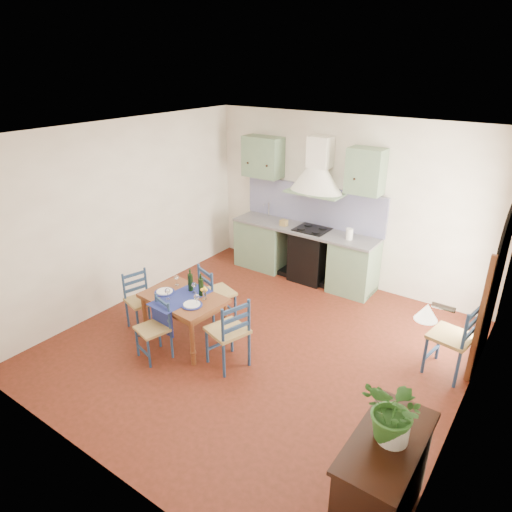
# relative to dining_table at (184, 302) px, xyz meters

# --- Properties ---
(floor) EXTENTS (5.00, 5.00, 0.00)m
(floor) POSITION_rel_dining_table_xyz_m (0.90, 0.49, -0.61)
(floor) COLOR #401C0D
(floor) RESTS_ON ground
(back_wall) EXTENTS (5.00, 0.96, 2.80)m
(back_wall) POSITION_rel_dining_table_xyz_m (0.43, 2.78, 0.44)
(back_wall) COLOR white
(back_wall) RESTS_ON ground
(right_wall) EXTENTS (0.26, 5.00, 2.80)m
(right_wall) POSITION_rel_dining_table_xyz_m (3.39, 0.77, 0.73)
(right_wall) COLOR white
(right_wall) RESTS_ON ground
(left_wall) EXTENTS (0.04, 5.00, 2.80)m
(left_wall) POSITION_rel_dining_table_xyz_m (-1.60, 0.49, 0.79)
(left_wall) COLOR white
(left_wall) RESTS_ON ground
(ceiling) EXTENTS (5.00, 5.00, 0.01)m
(ceiling) POSITION_rel_dining_table_xyz_m (0.90, 0.49, 2.20)
(ceiling) COLOR white
(ceiling) RESTS_ON back_wall
(dining_table) EXTENTS (1.14, 0.87, 1.00)m
(dining_table) POSITION_rel_dining_table_xyz_m (0.00, 0.00, 0.00)
(dining_table) COLOR brown
(dining_table) RESTS_ON ground
(chair_near) EXTENTS (0.46, 0.46, 0.81)m
(chair_near) POSITION_rel_dining_table_xyz_m (-0.07, -0.47, -0.19)
(chair_near) COLOR navy
(chair_near) RESTS_ON ground
(chair_far) EXTENTS (0.55, 0.55, 0.92)m
(chair_far) POSITION_rel_dining_table_xyz_m (0.04, 0.61, -0.14)
(chair_far) COLOR navy
(chair_far) RESTS_ON ground
(chair_left) EXTENTS (0.48, 0.48, 0.84)m
(chair_left) POSITION_rel_dining_table_xyz_m (-0.76, -0.09, -0.18)
(chair_left) COLOR navy
(chair_left) RESTS_ON ground
(chair_right) EXTENTS (0.55, 0.55, 0.95)m
(chair_right) POSITION_rel_dining_table_xyz_m (0.83, -0.08, -0.12)
(chair_right) COLOR navy
(chair_right) RESTS_ON ground
(chair_spare) EXTENTS (0.53, 0.53, 0.99)m
(chair_spare) POSITION_rel_dining_table_xyz_m (3.13, 1.34, -0.10)
(chair_spare) COLOR navy
(chair_spare) RESTS_ON ground
(sideboard) EXTENTS (0.50, 1.05, 0.94)m
(sideboard) POSITION_rel_dining_table_xyz_m (3.16, -1.08, -0.10)
(sideboard) COLOR black
(sideboard) RESTS_ON ground
(potted_plant) EXTENTS (0.59, 0.56, 0.52)m
(potted_plant) POSITION_rel_dining_table_xyz_m (3.18, -1.06, 0.59)
(potted_plant) COLOR #33712B
(potted_plant) RESTS_ON sideboard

